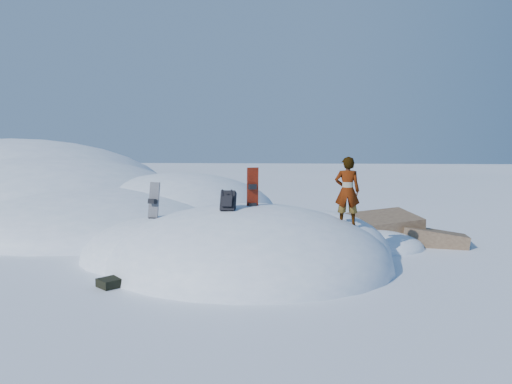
# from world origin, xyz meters

# --- Properties ---
(ground) EXTENTS (120.00, 120.00, 0.00)m
(ground) POSITION_xyz_m (0.00, 0.00, 0.00)
(ground) COLOR white
(ground) RESTS_ON ground
(snow_mound) EXTENTS (8.00, 6.00, 3.00)m
(snow_mound) POSITION_xyz_m (-0.17, 0.24, 0.00)
(snow_mound) COLOR white
(snow_mound) RESTS_ON ground
(snow_ridge) EXTENTS (21.50, 18.50, 6.40)m
(snow_ridge) POSITION_xyz_m (-10.43, 9.85, 0.00)
(snow_ridge) COLOR white
(snow_ridge) RESTS_ON ground
(rock_outcrop) EXTENTS (4.68, 4.41, 1.68)m
(rock_outcrop) POSITION_xyz_m (3.72, 3.01, 0.01)
(rock_outcrop) COLOR brown
(rock_outcrop) RESTS_ON ground
(snowboard_red) EXTENTS (0.29, 0.23, 1.51)m
(snowboard_red) POSITION_xyz_m (0.10, -0.15, 1.67)
(snowboard_red) COLOR red
(snowboard_red) RESTS_ON snow_mound
(snowboard_dark) EXTENTS (0.37, 0.35, 1.59)m
(snowboard_dark) POSITION_xyz_m (-2.49, 0.40, 1.22)
(snowboard_dark) COLOR black
(snowboard_dark) RESTS_ON snow_mound
(backpack) EXTENTS (0.36, 0.45, 0.56)m
(backpack) POSITION_xyz_m (-0.42, -0.64, 1.65)
(backpack) COLOR black
(backpack) RESTS_ON snow_mound
(gear_pile) EXTENTS (0.86, 0.77, 0.22)m
(gear_pile) POSITION_xyz_m (-2.59, -1.96, 0.11)
(gear_pile) COLOR black
(gear_pile) RESTS_ON ground
(person) EXTENTS (0.62, 0.43, 1.63)m
(person) POSITION_xyz_m (2.35, 0.04, 1.85)
(person) COLOR slate
(person) RESTS_ON snow_mound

